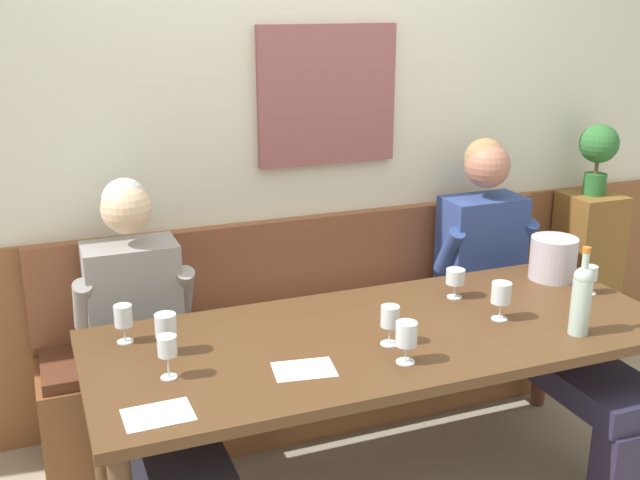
{
  "coord_description": "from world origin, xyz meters",
  "views": [
    {
      "loc": [
        -1.21,
        -2.27,
        1.95
      ],
      "look_at": [
        -0.14,
        0.44,
        1.01
      ],
      "focal_mm": 43.22,
      "sensor_mm": 36.0,
      "label": 1
    }
  ],
  "objects_px": {
    "potted_plant": "(599,150)",
    "wine_glass_mid_left": "(406,336)",
    "wall_bench": "(319,360)",
    "dining_table": "(384,349)",
    "wine_glass_left_end": "(123,318)",
    "person_center_right_seat": "(149,359)",
    "wine_bottle_amber_mid": "(581,298)",
    "wine_glass_by_bottle": "(167,347)",
    "ice_bucket": "(553,258)",
    "wine_glass_right_end": "(455,278)",
    "wine_glass_mid_right": "(166,326)",
    "wine_glass_center_rear": "(590,275)",
    "wine_glass_near_bucket": "(501,295)",
    "person_left_seat": "(520,292)"
  },
  "relations": [
    {
      "from": "wine_glass_left_end",
      "to": "wine_glass_mid_left",
      "type": "bearing_deg",
      "value": -30.58
    },
    {
      "from": "wine_bottle_amber_mid",
      "to": "wine_glass_mid_right",
      "type": "relative_size",
      "value": 2.28
    },
    {
      "from": "wine_glass_by_bottle",
      "to": "wine_glass_mid_right",
      "type": "height_order",
      "value": "same"
    },
    {
      "from": "dining_table",
      "to": "wine_glass_left_end",
      "type": "bearing_deg",
      "value": 164.11
    },
    {
      "from": "potted_plant",
      "to": "wine_glass_mid_left",
      "type": "bearing_deg",
      "value": -148.56
    },
    {
      "from": "wall_bench",
      "to": "ice_bucket",
      "type": "relative_size",
      "value": 12.22
    },
    {
      "from": "wine_bottle_amber_mid",
      "to": "wine_glass_center_rear",
      "type": "height_order",
      "value": "wine_bottle_amber_mid"
    },
    {
      "from": "person_center_right_seat",
      "to": "wine_glass_mid_right",
      "type": "bearing_deg",
      "value": -79.51
    },
    {
      "from": "person_left_seat",
      "to": "wine_glass_mid_right",
      "type": "distance_m",
      "value": 1.69
    },
    {
      "from": "ice_bucket",
      "to": "wine_glass_right_end",
      "type": "xyz_separation_m",
      "value": [
        -0.53,
        -0.04,
        -0.01
      ]
    },
    {
      "from": "wine_glass_center_rear",
      "to": "wine_glass_mid_right",
      "type": "xyz_separation_m",
      "value": [
        -1.79,
        0.08,
        0.02
      ]
    },
    {
      "from": "wall_bench",
      "to": "dining_table",
      "type": "distance_m",
      "value": 0.79
    },
    {
      "from": "potted_plant",
      "to": "dining_table",
      "type": "bearing_deg",
      "value": -155.06
    },
    {
      "from": "wine_bottle_amber_mid",
      "to": "wine_glass_center_rear",
      "type": "bearing_deg",
      "value": 45.59
    },
    {
      "from": "dining_table",
      "to": "ice_bucket",
      "type": "bearing_deg",
      "value": 14.45
    },
    {
      "from": "wine_glass_left_end",
      "to": "potted_plant",
      "type": "distance_m",
      "value": 2.57
    },
    {
      "from": "wall_bench",
      "to": "potted_plant",
      "type": "height_order",
      "value": "potted_plant"
    },
    {
      "from": "ice_bucket",
      "to": "person_left_seat",
      "type": "bearing_deg",
      "value": 136.07
    },
    {
      "from": "ice_bucket",
      "to": "wine_glass_left_end",
      "type": "xyz_separation_m",
      "value": [
        -1.89,
        0.02,
        0.0
      ]
    },
    {
      "from": "wall_bench",
      "to": "dining_table",
      "type": "xyz_separation_m",
      "value": [
        0.0,
        -0.69,
        0.37
      ]
    },
    {
      "from": "wine_glass_left_end",
      "to": "wine_glass_right_end",
      "type": "distance_m",
      "value": 1.36
    },
    {
      "from": "dining_table",
      "to": "person_center_right_seat",
      "type": "relative_size",
      "value": 1.7
    },
    {
      "from": "wine_glass_right_end",
      "to": "ice_bucket",
      "type": "bearing_deg",
      "value": 4.49
    },
    {
      "from": "wine_glass_center_rear",
      "to": "wine_glass_right_end",
      "type": "distance_m",
      "value": 0.58
    },
    {
      "from": "wall_bench",
      "to": "person_center_right_seat",
      "type": "relative_size",
      "value": 1.93
    },
    {
      "from": "dining_table",
      "to": "wine_glass_mid_left",
      "type": "bearing_deg",
      "value": -100.32
    },
    {
      "from": "ice_bucket",
      "to": "wine_glass_near_bucket",
      "type": "xyz_separation_m",
      "value": [
        -0.48,
        -0.31,
        0.01
      ]
    },
    {
      "from": "wine_glass_left_end",
      "to": "wine_glass_near_bucket",
      "type": "height_order",
      "value": "wine_glass_near_bucket"
    },
    {
      "from": "wall_bench",
      "to": "wine_glass_center_rear",
      "type": "height_order",
      "value": "wall_bench"
    },
    {
      "from": "wine_glass_left_end",
      "to": "potted_plant",
      "type": "xyz_separation_m",
      "value": [
        2.5,
        0.46,
        0.36
      ]
    },
    {
      "from": "wine_glass_center_rear",
      "to": "wine_glass_mid_left",
      "type": "distance_m",
      "value": 1.07
    },
    {
      "from": "wine_glass_center_rear",
      "to": "wine_glass_mid_right",
      "type": "height_order",
      "value": "wine_glass_mid_right"
    },
    {
      "from": "dining_table",
      "to": "wine_glass_by_bottle",
      "type": "height_order",
      "value": "wine_glass_by_bottle"
    },
    {
      "from": "person_center_right_seat",
      "to": "wine_glass_by_bottle",
      "type": "bearing_deg",
      "value": -88.73
    },
    {
      "from": "wall_bench",
      "to": "wine_bottle_amber_mid",
      "type": "xyz_separation_m",
      "value": [
        0.67,
        -0.98,
        0.59
      ]
    },
    {
      "from": "ice_bucket",
      "to": "wine_bottle_amber_mid",
      "type": "distance_m",
      "value": 0.6
    },
    {
      "from": "wall_bench",
      "to": "wine_glass_right_end",
      "type": "height_order",
      "value": "wall_bench"
    },
    {
      "from": "ice_bucket",
      "to": "wine_glass_right_end",
      "type": "bearing_deg",
      "value": -175.51
    },
    {
      "from": "wine_glass_by_bottle",
      "to": "wine_glass_mid_left",
      "type": "distance_m",
      "value": 0.81
    },
    {
      "from": "dining_table",
      "to": "wine_glass_near_bucket",
      "type": "bearing_deg",
      "value": -7.27
    },
    {
      "from": "wall_bench",
      "to": "ice_bucket",
      "type": "bearing_deg",
      "value": -25.23
    },
    {
      "from": "dining_table",
      "to": "wine_glass_by_bottle",
      "type": "xyz_separation_m",
      "value": [
        -0.84,
        -0.07,
        0.18
      ]
    },
    {
      "from": "ice_bucket",
      "to": "wine_glass_mid_left",
      "type": "height_order",
      "value": "ice_bucket"
    },
    {
      "from": "ice_bucket",
      "to": "wine_glass_right_end",
      "type": "relative_size",
      "value": 1.65
    },
    {
      "from": "wine_glass_left_end",
      "to": "wine_glass_mid_right",
      "type": "bearing_deg",
      "value": -49.71
    },
    {
      "from": "ice_bucket",
      "to": "wine_glass_by_bottle",
      "type": "height_order",
      "value": "ice_bucket"
    },
    {
      "from": "ice_bucket",
      "to": "wine_glass_center_rear",
      "type": "bearing_deg",
      "value": -82.29
    },
    {
      "from": "wine_bottle_amber_mid",
      "to": "wine_glass_mid_left",
      "type": "bearing_deg",
      "value": 178.13
    },
    {
      "from": "potted_plant",
      "to": "wine_bottle_amber_mid",
      "type": "bearing_deg",
      "value": -131.6
    },
    {
      "from": "person_center_right_seat",
      "to": "wine_glass_right_end",
      "type": "height_order",
      "value": "person_center_right_seat"
    }
  ]
}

